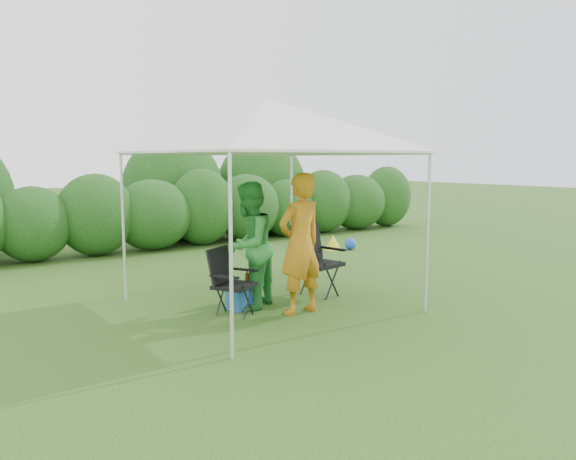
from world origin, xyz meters
TOP-DOWN VIEW (x-y plane):
  - ground at (0.00, 0.00)m, footprint 70.00×70.00m
  - hedge at (0.11, 6.00)m, footprint 17.68×1.53m
  - canopy at (0.00, 0.50)m, footprint 3.10×3.10m
  - chair_right at (0.90, 0.63)m, footprint 0.74×0.69m
  - chair_left at (-0.69, 0.44)m, footprint 0.68×0.67m
  - man at (0.10, -0.06)m, footprint 0.71×0.49m
  - woman at (-0.30, 0.54)m, footprint 1.06×1.00m
  - cooler at (-0.40, 0.58)m, footprint 0.43×0.35m
  - bottle at (-0.34, 0.54)m, footprint 0.06×0.06m
  - lawn_toy at (3.94, 3.53)m, footprint 0.65×0.54m

SIDE VIEW (x-z plane):
  - ground at x=0.00m, z-range 0.00..0.00m
  - lawn_toy at x=3.94m, z-range -0.01..0.32m
  - cooler at x=-0.40m, z-range 0.00..0.33m
  - bottle at x=-0.34m, z-range 0.33..0.53m
  - chair_left at x=-0.69m, z-range 0.06..0.94m
  - chair_right at x=0.90m, z-range 0.07..1.13m
  - hedge at x=0.11m, z-range -0.07..1.73m
  - woman at x=-0.30m, z-range 0.00..1.73m
  - man at x=0.10m, z-range 0.00..1.86m
  - canopy at x=0.00m, z-range 1.05..3.88m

